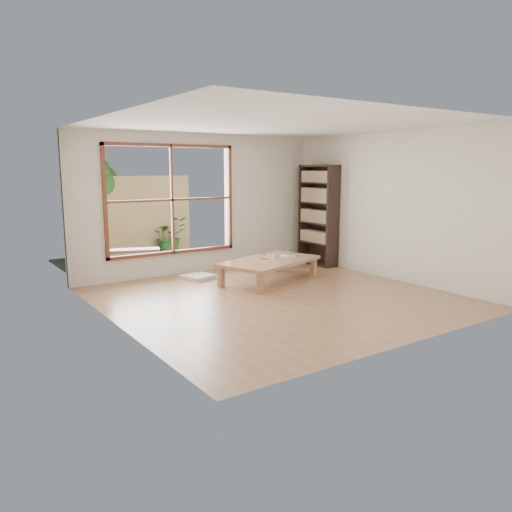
# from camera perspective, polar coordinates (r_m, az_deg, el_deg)

# --- Properties ---
(ground) EXTENTS (5.00, 5.00, 0.00)m
(ground) POSITION_cam_1_polar(r_m,az_deg,el_deg) (7.73, 2.39, -4.77)
(ground) COLOR #A27951
(ground) RESTS_ON ground
(low_table) EXTENTS (2.02, 1.52, 0.39)m
(low_table) POSITION_cam_1_polar(r_m,az_deg,el_deg) (8.72, 1.53, -0.72)
(low_table) COLOR tan
(low_table) RESTS_ON ground
(floor_cushion) EXTENTS (0.59, 0.59, 0.07)m
(floor_cushion) POSITION_cam_1_polar(r_m,az_deg,el_deg) (9.08, -6.69, -2.35)
(floor_cushion) COLOR beige
(floor_cushion) RESTS_ON ground
(bookshelf) EXTENTS (0.33, 0.91, 2.03)m
(bookshelf) POSITION_cam_1_polar(r_m,az_deg,el_deg) (10.31, 7.12, 4.64)
(bookshelf) COLOR #30201A
(bookshelf) RESTS_ON ground
(glass_tall) EXTENTS (0.07, 0.07, 0.13)m
(glass_tall) POSITION_cam_1_polar(r_m,az_deg,el_deg) (8.61, 1.97, -0.12)
(glass_tall) COLOR silver
(glass_tall) RESTS_ON low_table
(glass_mid) EXTENTS (0.06, 0.06, 0.09)m
(glass_mid) POSITION_cam_1_polar(r_m,az_deg,el_deg) (8.84, 1.78, 0.03)
(glass_mid) COLOR silver
(glass_mid) RESTS_ON low_table
(glass_short) EXTENTS (0.07, 0.07, 0.09)m
(glass_short) POSITION_cam_1_polar(r_m,az_deg,el_deg) (8.80, 0.68, -0.01)
(glass_short) COLOR silver
(glass_short) RESTS_ON low_table
(glass_small) EXTENTS (0.07, 0.07, 0.08)m
(glass_small) POSITION_cam_1_polar(r_m,az_deg,el_deg) (8.74, 1.04, -0.11)
(glass_small) COLOR silver
(glass_small) RESTS_ON low_table
(food_tray) EXTENTS (0.30, 0.26, 0.08)m
(food_tray) POSITION_cam_1_polar(r_m,az_deg,el_deg) (9.08, 3.72, 0.11)
(food_tray) COLOR white
(food_tray) RESTS_ON low_table
(deck) EXTENTS (2.80, 2.00, 0.05)m
(deck) POSITION_cam_1_polar(r_m,az_deg,el_deg) (10.49, -11.99, -1.02)
(deck) COLOR #322C24
(deck) RESTS_ON ground
(garden_bench) EXTENTS (1.20, 0.72, 0.37)m
(garden_bench) POSITION_cam_1_polar(r_m,az_deg,el_deg) (10.16, -14.23, 0.43)
(garden_bench) COLOR #30201A
(garden_bench) RESTS_ON deck
(bamboo_fence) EXTENTS (2.80, 0.06, 1.80)m
(bamboo_fence) POSITION_cam_1_polar(r_m,az_deg,el_deg) (11.29, -14.10, 4.29)
(bamboo_fence) COLOR tan
(bamboo_fence) RESTS_ON ground
(shrub_right) EXTENTS (0.81, 0.71, 0.88)m
(shrub_right) POSITION_cam_1_polar(r_m,az_deg,el_deg) (11.47, -9.88, 2.33)
(shrub_right) COLOR #316425
(shrub_right) RESTS_ON deck
(shrub_left) EXTENTS (0.49, 0.41, 0.85)m
(shrub_left) POSITION_cam_1_polar(r_m,az_deg,el_deg) (10.61, -18.04, 1.29)
(shrub_left) COLOR #316425
(shrub_left) RESTS_ON deck
(garden_tree) EXTENTS (1.04, 0.85, 2.22)m
(garden_tree) POSITION_cam_1_polar(r_m,az_deg,el_deg) (11.31, -18.04, 7.80)
(garden_tree) COLOR #4C3D2D
(garden_tree) RESTS_ON ground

